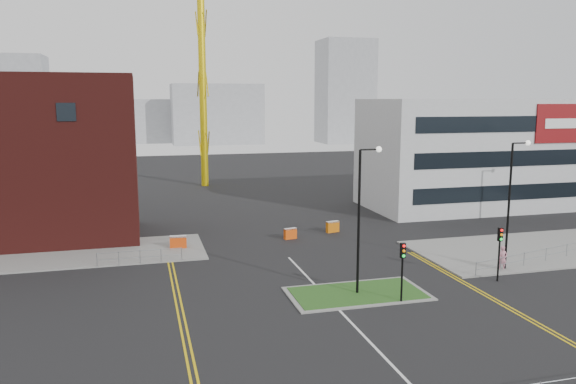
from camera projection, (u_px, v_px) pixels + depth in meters
name	position (u px, v px, depth m)	size (l,w,h in m)	color
ground	(381.00, 354.00, 26.71)	(200.00, 200.00, 0.00)	black
pavement_left	(18.00, 258.00, 42.61)	(28.00, 8.00, 0.12)	slate
pavement_right	(559.00, 247.00, 45.62)	(24.00, 10.00, 0.12)	slate
island_kerb	(357.00, 294.00, 34.84)	(8.60, 4.60, 0.08)	slate
grass_island	(357.00, 293.00, 34.83)	(8.00, 4.00, 0.12)	#25551C
office_block	(478.00, 153.00, 62.81)	(25.00, 12.20, 12.00)	silver
streetlamp_island	(362.00, 209.00, 34.02)	(1.46, 0.36, 9.18)	black
streetlamp_right_near	(512.00, 195.00, 38.96)	(1.46, 0.36, 9.18)	black
traffic_light_island	(403.00, 261.00, 33.01)	(0.28, 0.33, 3.65)	black
traffic_light_right	(500.00, 244.00, 36.94)	(0.28, 0.33, 3.65)	black
railing_left	(140.00, 255.00, 40.96)	(6.05, 0.05, 1.10)	gray
railing_right	(567.00, 248.00, 42.74)	(19.05, 5.05, 1.10)	gray
centre_line	(365.00, 337.00, 28.62)	(0.15, 30.00, 0.01)	silver
yellow_left_a	(175.00, 299.00, 33.96)	(0.12, 24.00, 0.01)	gold
yellow_left_b	(180.00, 299.00, 34.04)	(0.12, 24.00, 0.01)	gold
yellow_right_a	(482.00, 294.00, 34.84)	(0.12, 20.00, 0.01)	gold
yellow_right_b	(486.00, 294.00, 34.91)	(0.12, 20.00, 0.01)	gold
skyline_a	(6.00, 104.00, 129.19)	(18.00, 12.00, 22.00)	gray
skyline_b	(217.00, 114.00, 151.89)	(24.00, 12.00, 16.00)	gray
skyline_c	(345.00, 92.00, 155.01)	(14.00, 12.00, 28.00)	gray
skyline_d	(148.00, 121.00, 157.18)	(30.00, 12.00, 12.00)	gray
pedestrian	(503.00, 258.00, 39.46)	(0.65, 0.43, 1.80)	#BC7989
barrier_left	(178.00, 242.00, 45.21)	(1.36, 0.57, 1.11)	#C83D0B
barrier_mid	(290.00, 233.00, 48.58)	(1.18, 0.63, 0.94)	#E04B0C
barrier_right	(333.00, 226.00, 51.02)	(1.27, 0.67, 1.02)	#CB630B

